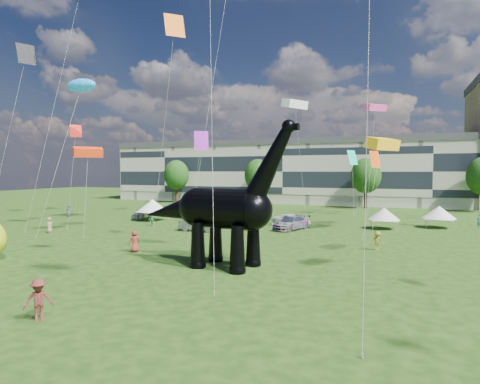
% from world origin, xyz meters
% --- Properties ---
extents(ground, '(220.00, 220.00, 0.00)m').
position_xyz_m(ground, '(0.00, 0.00, 0.00)').
color(ground, '#16330C').
rests_on(ground, ground).
extents(terrace_row, '(78.00, 11.00, 12.00)m').
position_xyz_m(terrace_row, '(-8.00, 62.00, 6.00)').
color(terrace_row, beige).
rests_on(terrace_row, ground).
extents(tree_far_left, '(5.20, 5.20, 9.44)m').
position_xyz_m(tree_far_left, '(-30.00, 53.00, 6.29)').
color(tree_far_left, '#382314').
rests_on(tree_far_left, ground).
extents(tree_mid_left, '(5.20, 5.20, 9.44)m').
position_xyz_m(tree_mid_left, '(-12.00, 53.00, 6.29)').
color(tree_mid_left, '#382314').
rests_on(tree_mid_left, ground).
extents(tree_mid_right, '(5.20, 5.20, 9.44)m').
position_xyz_m(tree_mid_right, '(8.00, 53.00, 6.29)').
color(tree_mid_right, '#382314').
rests_on(tree_mid_right, ground).
extents(dinosaur_sculpture, '(12.54, 3.97, 10.20)m').
position_xyz_m(dinosaur_sculpture, '(1.36, 4.70, 3.85)').
color(dinosaur_sculpture, black).
rests_on(dinosaur_sculpture, ground).
extents(car_silver, '(2.82, 4.53, 1.44)m').
position_xyz_m(car_silver, '(-19.84, 25.85, 0.72)').
color(car_silver, silver).
rests_on(car_silver, ground).
extents(car_grey, '(4.79, 1.78, 1.57)m').
position_xyz_m(car_grey, '(-7.12, 18.57, 0.78)').
color(car_grey, gray).
rests_on(car_grey, ground).
extents(car_white, '(5.55, 4.47, 1.40)m').
position_xyz_m(car_white, '(1.28, 26.07, 0.70)').
color(car_white, white).
rests_on(car_white, ground).
extents(car_dark, '(3.82, 5.65, 1.52)m').
position_xyz_m(car_dark, '(1.91, 23.32, 0.76)').
color(car_dark, '#595960').
rests_on(car_dark, ground).
extents(gazebo_near, '(3.90, 3.90, 2.44)m').
position_xyz_m(gazebo_near, '(11.65, 27.70, 1.72)').
color(gazebo_near, silver).
rests_on(gazebo_near, ground).
extents(gazebo_far, '(3.85, 3.85, 2.56)m').
position_xyz_m(gazebo_far, '(17.59, 30.88, 1.80)').
color(gazebo_far, silver).
rests_on(gazebo_far, ground).
extents(gazebo_left, '(5.17, 5.17, 2.85)m').
position_xyz_m(gazebo_left, '(-17.33, 24.83, 2.00)').
color(gazebo_left, white).
rests_on(gazebo_left, ground).
extents(visitors, '(52.67, 40.79, 1.88)m').
position_xyz_m(visitors, '(-6.79, 10.88, 0.88)').
color(visitors, maroon).
rests_on(visitors, ground).
extents(kites, '(63.67, 50.97, 26.41)m').
position_xyz_m(kites, '(-2.42, 15.91, 16.19)').
color(kites, '#F23410').
rests_on(kites, ground).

